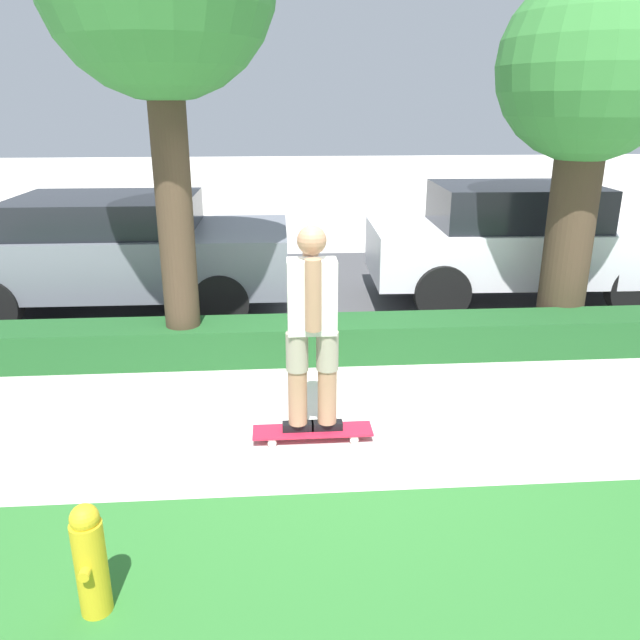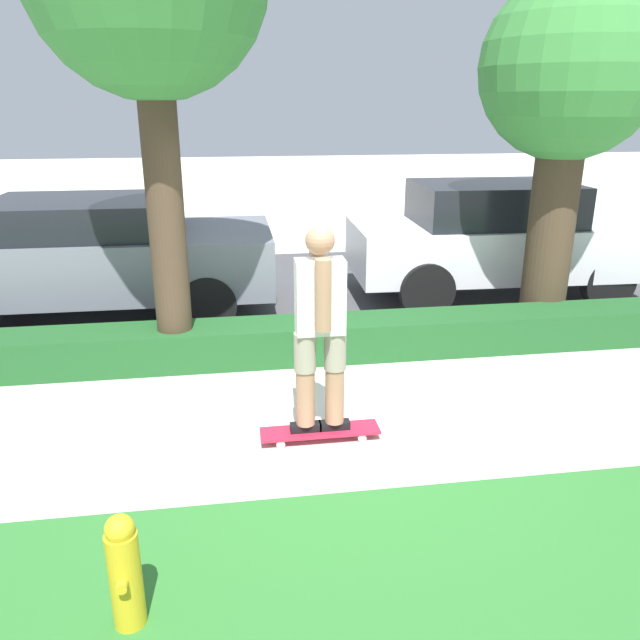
# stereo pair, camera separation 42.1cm
# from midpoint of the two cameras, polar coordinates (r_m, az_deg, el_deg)

# --- Properties ---
(ground_plane) EXTENTS (60.00, 60.00, 0.00)m
(ground_plane) POSITION_cam_midpoint_polar(r_m,az_deg,el_deg) (5.56, -0.42, -9.68)
(ground_plane) COLOR beige
(street_asphalt) EXTENTS (12.92, 5.00, 0.01)m
(street_asphalt) POSITION_cam_midpoint_polar(r_m,az_deg,el_deg) (9.44, -4.07, 2.61)
(street_asphalt) COLOR #474749
(street_asphalt) RESTS_ON ground_plane
(hedge_row) EXTENTS (12.92, 0.60, 0.42)m
(hedge_row) POSITION_cam_midpoint_polar(r_m,az_deg,el_deg) (6.92, -2.32, -1.79)
(hedge_row) COLOR #1E5123
(hedge_row) RESTS_ON ground_plane
(skateboard) EXTENTS (1.00, 0.24, 0.09)m
(skateboard) POSITION_cam_midpoint_polar(r_m,az_deg,el_deg) (5.33, -2.30, -10.18)
(skateboard) COLOR red
(skateboard) RESTS_ON ground_plane
(skater_person) EXTENTS (0.50, 0.45, 1.73)m
(skater_person) POSITION_cam_midpoint_polar(r_m,az_deg,el_deg) (4.93, -2.44, -0.62)
(skater_person) COLOR black
(skater_person) RESTS_ON skateboard
(tree_mid) EXTENTS (2.03, 2.03, 4.08)m
(tree_mid) POSITION_cam_midpoint_polar(r_m,az_deg,el_deg) (7.85, 20.32, 19.75)
(tree_mid) COLOR #423323
(tree_mid) RESTS_ON ground_plane
(parked_car_front) EXTENTS (4.48, 2.07, 1.54)m
(parked_car_front) POSITION_cam_midpoint_polar(r_m,az_deg,el_deg) (8.77, -20.98, 5.69)
(parked_car_front) COLOR slate
(parked_car_front) RESTS_ON ground_plane
(parked_car_middle) EXTENTS (4.22, 1.84, 1.64)m
(parked_car_middle) POSITION_cam_midpoint_polar(r_m,az_deg,el_deg) (9.29, 14.58, 7.24)
(parked_car_middle) COLOR silver
(parked_car_middle) RESTS_ON ground_plane
(fire_hydrant) EXTENTS (0.17, 0.28, 0.70)m
(fire_hydrant) POSITION_cam_midpoint_polar(r_m,az_deg,el_deg) (3.75, -20.74, -20.78)
(fire_hydrant) COLOR gold
(fire_hydrant) RESTS_ON ground_plane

